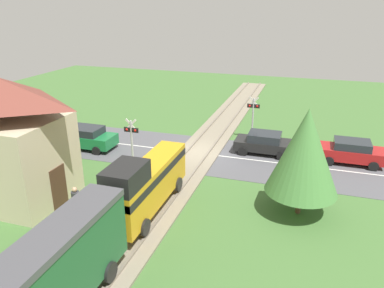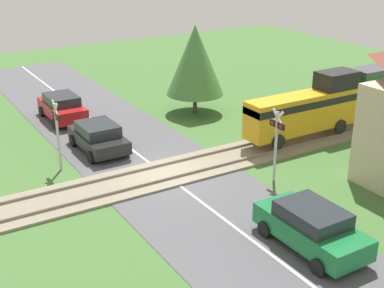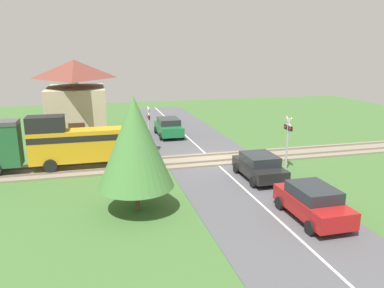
{
  "view_description": "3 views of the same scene",
  "coord_description": "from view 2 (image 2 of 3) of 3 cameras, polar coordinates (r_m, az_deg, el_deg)",
  "views": [
    {
      "loc": [
        -6.78,
        22.43,
        9.59
      ],
      "look_at": [
        0.0,
        1.41,
        1.2
      ],
      "focal_mm": 35.0,
      "sensor_mm": 36.0,
      "label": 1
    },
    {
      "loc": [
        19.15,
        -10.24,
        10.15
      ],
      "look_at": [
        0.0,
        1.41,
        1.2
      ],
      "focal_mm": 50.0,
      "sensor_mm": 36.0,
      "label": 2
    },
    {
      "loc": [
        -22.8,
        7.35,
        7.13
      ],
      "look_at": [
        0.0,
        1.41,
        1.2
      ],
      "focal_mm": 35.0,
      "sensor_mm": 36.0,
      "label": 3
    }
  ],
  "objects": [
    {
      "name": "crossing_signal_west_approach",
      "position": [
        24.42,
        -14.21,
        1.81
      ],
      "size": [
        0.9,
        0.18,
        3.28
      ],
      "color": "#B7B7B7",
      "rests_on": "ground_plane"
    },
    {
      "name": "car_near_crossing",
      "position": [
        26.65,
        -9.97,
        0.78
      ],
      "size": [
        3.85,
        2.0,
        1.43
      ],
      "color": "black",
      "rests_on": "ground_plane"
    },
    {
      "name": "crossing_signal_east_approach",
      "position": [
        22.88,
        9.0,
        0.87
      ],
      "size": [
        0.9,
        0.18,
        3.28
      ],
      "color": "#B7B7B7",
      "rests_on": "ground_plane"
    },
    {
      "name": "track_bed",
      "position": [
        23.94,
        -2.89,
        -3.17
      ],
      "size": [
        2.8,
        48.0,
        0.24
      ],
      "color": "gray",
      "rests_on": "ground_plane"
    },
    {
      "name": "car_far_side",
      "position": [
        18.8,
        12.6,
        -8.6
      ],
      "size": [
        4.15,
        2.0,
        1.55
      ],
      "color": "#197038",
      "rests_on": "ground_plane"
    },
    {
      "name": "car_behind_queue",
      "position": [
        31.51,
        -13.68,
        3.86
      ],
      "size": [
        3.93,
        1.92,
        1.51
      ],
      "color": "#A81919",
      "rests_on": "ground_plane"
    },
    {
      "name": "tree_roadside_hedge",
      "position": [
        31.29,
        0.34,
        8.95
      ],
      "size": [
        3.39,
        3.39,
        5.25
      ],
      "color": "brown",
      "rests_on": "ground_plane"
    },
    {
      "name": "ground_plane",
      "position": [
        23.97,
        -2.89,
        -3.32
      ],
      "size": [
        60.0,
        60.0,
        0.0
      ],
      "primitive_type": "plane",
      "color": "#426B33"
    },
    {
      "name": "road_surface",
      "position": [
        23.97,
        -2.89,
        -3.29
      ],
      "size": [
        48.0,
        6.4,
        0.02
      ],
      "color": "#515156",
      "rests_on": "ground_plane"
    },
    {
      "name": "train",
      "position": [
        30.66,
        17.6,
        5.05
      ],
      "size": [
        1.58,
        14.64,
        3.18
      ],
      "color": "gold",
      "rests_on": "track_bed"
    },
    {
      "name": "pedestrian_by_station",
      "position": [
        26.92,
        18.22,
        0.05
      ],
      "size": [
        0.38,
        0.38,
        1.52
      ],
      "color": "#333338",
      "rests_on": "ground_plane"
    }
  ]
}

